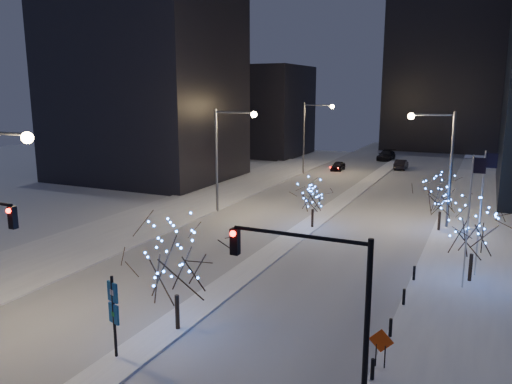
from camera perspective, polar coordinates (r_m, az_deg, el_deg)
The scene contains 23 objects.
ground at distance 23.29m, azimuth -16.33°, elevation -19.24°, with size 160.00×160.00×0.00m, color silver.
road at distance 52.89m, azimuth 9.39°, elevation -1.40°, with size 20.00×130.00×0.02m, color silver.
median at distance 48.20m, azimuth 7.77°, elevation -2.55°, with size 2.00×80.00×0.15m, color white.
east_sidewalk at distance 36.65m, azimuth 25.95°, elevation -8.21°, with size 10.00×90.00×0.15m, color white.
west_sidewalk at distance 45.92m, azimuth -13.12°, elevation -3.46°, with size 8.00×90.00×0.15m, color white.
filler_west_near at distance 68.79m, azimuth -12.53°, elevation 11.52°, with size 22.00×18.00×24.00m, color black.
filler_west_far at distance 93.63m, azimuth -0.07°, elevation 9.29°, with size 18.00×16.00×16.00m, color black.
horizon_block at distance 107.39m, azimuth 21.68°, elevation 15.74°, with size 24.00×14.00×42.00m, color black.
street_lamp_w_mid at distance 47.75m, azimuth -3.44°, elevation 5.25°, with size 4.40×0.56×10.00m.
street_lamp_w_far at distance 70.65m, azimuth 6.33°, elevation 7.25°, with size 4.40×0.56×10.00m.
street_lamp_east at distance 45.17m, azimuth 20.32°, elevation 4.12°, with size 3.90×0.56×10.00m.
traffic_signal_east at distance 17.84m, azimuth 7.69°, elevation -11.60°, with size 5.26×0.43×7.00m.
flagpoles at distance 32.71m, azimuth 23.86°, elevation -1.70°, with size 1.35×2.60×8.00m.
bollards at distance 27.34m, azimuth 15.88°, elevation -12.96°, with size 0.16×12.16×0.90m.
car_near at distance 75.19m, azimuth 9.35°, elevation 2.96°, with size 1.59×3.94×1.34m, color black.
car_mid at distance 78.42m, azimuth 16.25°, elevation 3.04°, with size 1.56×4.47×1.47m, color black.
car_far at distance 88.22m, azimuth 14.66°, elevation 4.09°, with size 2.31×5.68×1.65m, color black.
holiday_tree_median_near at distance 24.57m, azimuth -9.18°, elevation -7.85°, with size 4.65×4.65×5.57m.
holiday_tree_median_far at distance 42.82m, azimuth 6.53°, elevation -0.46°, with size 3.25×3.25×4.13m.
holiday_tree_plaza_near at distance 33.08m, azimuth 23.66°, elevation -3.74°, with size 5.36×5.36×5.44m.
holiday_tree_plaza_far at distance 44.26m, azimuth 20.40°, elevation -0.40°, with size 4.79×4.79×4.65m.
wayfinding_sign at distance 23.15m, azimuth -15.97°, elevation -12.72°, with size 0.69×0.29×3.91m.
construction_sign at distance 22.67m, azimuth 14.09°, elevation -16.53°, with size 1.06×0.07×1.75m.
Camera 1 is at (13.70, -14.71, 11.75)m, focal length 35.00 mm.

